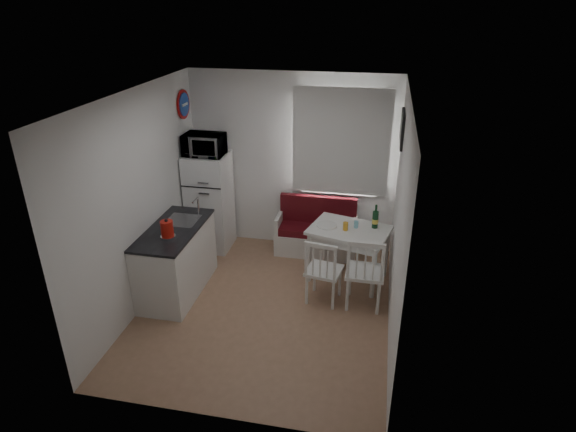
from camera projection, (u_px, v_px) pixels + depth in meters
The scene contains 22 objects.
floor at pixel (266, 307), 5.98m from camera, with size 3.00×3.50×0.02m, color #996F51.
ceiling at pixel (260, 95), 4.88m from camera, with size 3.00×3.50×0.02m, color white.
wall_back at pixel (292, 163), 6.99m from camera, with size 3.00×0.02×2.60m, color white.
wall_front at pixel (211, 300), 3.87m from camera, with size 3.00×0.02×2.60m, color white.
wall_left at pixel (141, 201), 5.70m from camera, with size 0.02×3.50×2.60m, color white.
wall_right at pixel (399, 223), 5.16m from camera, with size 0.02×3.50×2.60m, color white.
window at pixel (341, 145), 6.70m from camera, with size 1.22×0.06×1.47m, color white.
curtain at pixel (341, 143), 6.61m from camera, with size 1.35×0.02×1.50m, color silver.
kitchen_counter at pixel (177, 259), 6.14m from camera, with size 0.62×1.32×1.16m.
wall_sign at pixel (184, 104), 6.62m from camera, with size 0.40×0.40×0.03m, color navy.
picture_frame at pixel (402, 129), 5.83m from camera, with size 0.04×0.52×0.42m, color black.
bench at pixel (316, 235), 7.13m from camera, with size 1.19×0.46×0.85m.
dining_table at pixel (349, 235), 6.30m from camera, with size 1.15×0.93×0.75m.
chair_left at pixel (323, 266), 5.81m from camera, with size 0.48×0.46×0.48m.
chair_right at pixel (365, 267), 5.69m from camera, with size 0.46×0.44×0.52m.
fridge at pixel (210, 202), 7.12m from camera, with size 0.59×0.59×1.47m, color white.
microwave at pixel (204, 145), 6.70m from camera, with size 0.56×0.38×0.31m, color white.
kettle at pixel (167, 229), 5.66m from camera, with size 0.18×0.18×0.24m, color red.
wine_bottle at pixel (376, 216), 6.23m from camera, with size 0.08×0.08×0.32m, color #133C1E, non-canonical shape.
drinking_glass_orange at pixel (345, 226), 6.21m from camera, with size 0.07×0.07×0.11m, color gold.
drinking_glass_blue at pixel (356, 224), 6.28m from camera, with size 0.06×0.06×0.09m, color #81C8DB.
plate at pixel (327, 225), 6.34m from camera, with size 0.27×0.27×0.02m, color white.
Camera 1 is at (1.25, -4.79, 3.54)m, focal length 30.00 mm.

